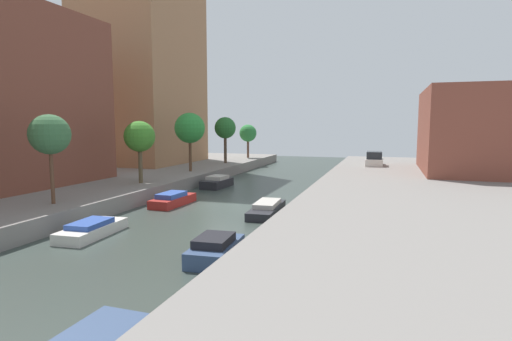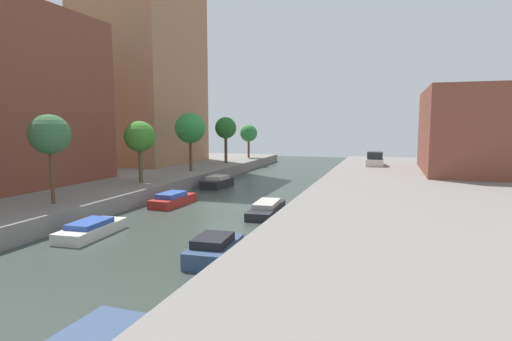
% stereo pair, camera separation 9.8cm
% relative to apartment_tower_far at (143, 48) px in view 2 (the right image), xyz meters
% --- Properties ---
extents(ground_plane, '(84.00, 84.00, 0.00)m').
position_rel_apartment_tower_far_xyz_m(ground_plane, '(16.00, -15.83, -13.59)').
color(ground_plane, '#333D38').
extents(quay_left, '(20.00, 64.00, 1.00)m').
position_rel_apartment_tower_far_xyz_m(quay_left, '(1.00, -15.83, -13.09)').
color(quay_left, gray).
rests_on(quay_left, ground_plane).
extents(quay_right, '(20.00, 64.00, 1.00)m').
position_rel_apartment_tower_far_xyz_m(quay_right, '(31.00, -15.83, -13.09)').
color(quay_right, gray).
rests_on(quay_right, ground_plane).
extents(apartment_tower_far, '(10.00, 12.08, 25.17)m').
position_rel_apartment_tower_far_xyz_m(apartment_tower_far, '(0.00, 0.00, 0.00)').
color(apartment_tower_far, '#9E704C').
rests_on(apartment_tower_far, quay_left).
extents(low_block_right, '(10.00, 13.17, 7.37)m').
position_rel_apartment_tower_far_xyz_m(low_block_right, '(34.00, 0.65, -8.90)').
color(low_block_right, brown).
rests_on(low_block_right, quay_right).
extents(street_tree_1, '(2.12, 2.12, 4.77)m').
position_rel_apartment_tower_far_xyz_m(street_tree_1, '(8.99, -22.57, -8.91)').
color(street_tree_1, brown).
rests_on(street_tree_1, quay_left).
extents(street_tree_2, '(2.21, 2.21, 4.49)m').
position_rel_apartment_tower_far_xyz_m(street_tree_2, '(8.99, -14.40, -9.25)').
color(street_tree_2, brown).
rests_on(street_tree_2, quay_left).
extents(street_tree_3, '(2.73, 2.73, 5.29)m').
position_rel_apartment_tower_far_xyz_m(street_tree_3, '(8.99, -6.54, -8.69)').
color(street_tree_3, brown).
rests_on(street_tree_3, quay_left).
extents(street_tree_4, '(2.34, 2.34, 5.04)m').
position_rel_apartment_tower_far_xyz_m(street_tree_4, '(8.99, 1.86, -8.77)').
color(street_tree_4, '#4D3C2F').
rests_on(street_tree_4, quay_left).
extents(street_tree_5, '(2.18, 2.18, 4.24)m').
position_rel_apartment_tower_far_xyz_m(street_tree_5, '(8.99, 9.52, -9.48)').
color(street_tree_5, brown).
rests_on(street_tree_5, quay_left).
extents(parked_car, '(1.81, 4.12, 1.46)m').
position_rel_apartment_tower_far_xyz_m(parked_car, '(24.73, 4.13, -11.98)').
color(parked_car, beige).
rests_on(parked_car, quay_right).
extents(moored_boat_left_2, '(1.72, 3.87, 0.74)m').
position_rel_apartment_tower_far_xyz_m(moored_boat_left_2, '(12.85, -24.27, -13.27)').
color(moored_boat_left_2, beige).
rests_on(moored_boat_left_2, ground_plane).
extents(moored_boat_left_3, '(1.55, 3.78, 0.85)m').
position_rel_apartment_tower_far_xyz_m(moored_boat_left_3, '(12.78, -16.54, -13.22)').
color(moored_boat_left_3, maroon).
rests_on(moored_boat_left_3, ground_plane).
extents(moored_boat_left_4, '(1.77, 3.38, 0.97)m').
position_rel_apartment_tower_far_xyz_m(moored_boat_left_4, '(12.51, -8.66, -13.17)').
color(moored_boat_left_4, '#232328').
rests_on(moored_boat_left_4, ground_plane).
extents(moored_boat_right_1, '(1.67, 3.24, 0.96)m').
position_rel_apartment_tower_far_xyz_m(moored_boat_right_1, '(19.74, -25.56, -13.18)').
color(moored_boat_right_1, '#33476B').
rests_on(moored_boat_right_1, ground_plane).
extents(moored_boat_right_2, '(1.67, 4.65, 0.74)m').
position_rel_apartment_tower_far_xyz_m(moored_boat_right_2, '(19.35, -17.15, -13.27)').
color(moored_boat_right_2, '#232328').
rests_on(moored_boat_right_2, ground_plane).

